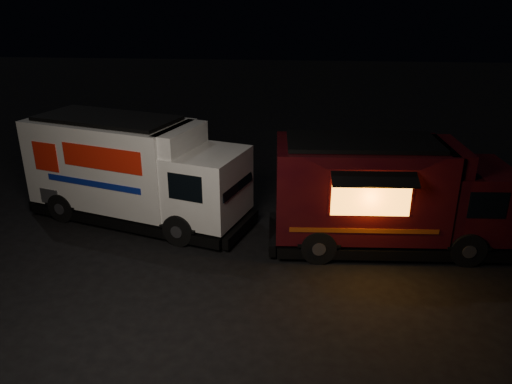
% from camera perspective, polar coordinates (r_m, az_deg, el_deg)
% --- Properties ---
extents(ground, '(80.00, 80.00, 0.00)m').
position_cam_1_polar(ground, '(12.78, -5.39, -7.93)').
color(ground, black).
rests_on(ground, ground).
extents(white_truck, '(7.09, 4.18, 3.04)m').
position_cam_1_polar(white_truck, '(14.85, -13.36, 2.38)').
color(white_truck, white).
rests_on(white_truck, ground).
extents(red_truck, '(6.38, 2.63, 2.91)m').
position_cam_1_polar(red_truck, '(13.39, 15.09, -0.26)').
color(red_truck, '#3D0B0C').
rests_on(red_truck, ground).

